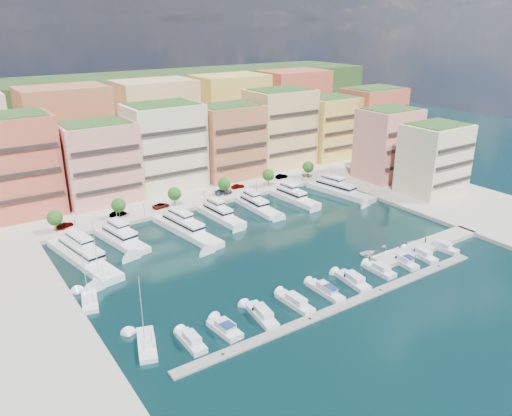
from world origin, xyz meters
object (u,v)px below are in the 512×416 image
object	(u,v)px
cruiser_6	(380,270)
car_2	(161,205)
yacht_5	(293,197)
cruiser_7	(403,261)
cruiser_8	(421,255)
car_0	(65,225)
lamppost_4	(303,173)
cruiser_5	(353,281)
yacht_2	(185,228)
lamppost_3	(257,183)
tree_5	(308,167)
lamppost_0	(75,221)
yacht_3	(220,214)
tender_1	(384,246)
cruiser_9	(441,247)
sailboat_0	(147,345)
car_1	(118,214)
sailboat_1	(90,301)
tree_1	(118,205)
car_3	(224,191)
cruiser_2	(262,315)
tree_3	(224,184)
cruiser_0	(191,342)
tree_0	(55,218)
car_5	(282,176)
tender_2	(414,242)
yacht_4	(257,206)
yacht_0	(82,255)
person_0	(400,246)
lamppost_1	(144,206)
cruiser_3	(295,303)
sailboat_2	(100,278)
tree_2	(175,194)
cruiser_1	(225,329)
yacht_6	(338,190)
tree_4	(268,175)
person_1	(425,239)
lamppost_2	(204,194)
cruiser_4	(326,291)
tender_0	(368,253)

from	to	relation	value
cruiser_6	car_2	xyz separation A→B (m)	(-23.47, 59.39, 1.12)
yacht_5	cruiser_7	size ratio (longest dim) A/B	2.25
yacht_5	cruiser_8	distance (m)	45.54
yacht_5	car_0	xyz separation A→B (m)	(-61.68, 14.42, 0.51)
lamppost_4	cruiser_5	world-z (taller)	lamppost_4
yacht_2	lamppost_3	bearing A→B (deg)	23.69
tree_5	lamppost_0	bearing A→B (deg)	-178.27
yacht_3	tender_1	world-z (taller)	yacht_3
cruiser_9	sailboat_0	world-z (taller)	sailboat_0
car_1	tender_1	bearing A→B (deg)	-148.84
lamppost_4	lamppost_3	bearing A→B (deg)	180.00
car_2	cruiser_8	bearing A→B (deg)	-157.89
yacht_2	sailboat_1	world-z (taller)	sailboat_1
tree_1	car_3	world-z (taller)	tree_1
cruiser_6	tree_5	bearing A→B (deg)	64.07
tree_1	cruiser_2	bearing A→B (deg)	-84.77
tree_3	cruiser_5	xyz separation A→B (m)	(-4.19, -58.10, -4.20)
cruiser_0	car_3	xyz separation A→B (m)	(41.44, 59.71, 1.25)
tree_0	car_5	bearing A→B (deg)	3.47
yacht_2	cruiser_9	distance (m)	61.71
tree_5	car_2	xyz separation A→B (m)	(-51.71, 1.31, -3.07)
lamppost_0	tender_2	size ratio (longest dim) A/B	1.18
car_5	tree_5	bearing A→B (deg)	-116.01
yacht_4	yacht_0	bearing A→B (deg)	-174.93
lamppost_0	person_0	bearing A→B (deg)	-41.36
yacht_3	person_0	world-z (taller)	yacht_3
lamppost_1	cruiser_3	world-z (taller)	lamppost_1
cruiser_6	sailboat_2	size ratio (longest dim) A/B	0.54
cruiser_5	tree_0	bearing A→B (deg)	127.02
tree_2	cruiser_1	xyz separation A→B (m)	(-18.36, -58.09, -4.17)
lamppost_0	cruiser_0	world-z (taller)	lamppost_0
cruiser_2	sailboat_1	size ratio (longest dim) A/B	0.70
car_2	car_0	bearing A→B (deg)	79.17
tender_1	car_5	size ratio (longest dim) A/B	0.35
lamppost_4	cruiser_8	xyz separation A→B (m)	(-10.95, -55.79, -3.28)
yacht_6	car_2	world-z (taller)	yacht_6
lamppost_0	sailboat_1	size ratio (longest dim) A/B	0.32
tree_5	yacht_3	bearing A→B (deg)	-162.97
cruiser_8	tree_4	bearing A→B (deg)	91.03
sailboat_0	person_1	world-z (taller)	sailboat_0
tree_1	lamppost_2	size ratio (longest dim) A/B	1.35
tree_3	yacht_3	world-z (taller)	tree_3
sailboat_1	tree_4	bearing A→B (deg)	28.04
cruiser_4	tree_4	bearing A→B (deg)	64.63
tender_0	lamppost_2	bearing A→B (deg)	23.81
lamppost_2	tender_2	world-z (taller)	lamppost_2
tree_2	cruiser_2	bearing A→B (deg)	-100.41
car_3	person_0	size ratio (longest dim) A/B	3.61
tender_1	person_1	bearing A→B (deg)	-121.60
tree_1	cruiser_8	bearing A→B (deg)	-49.82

